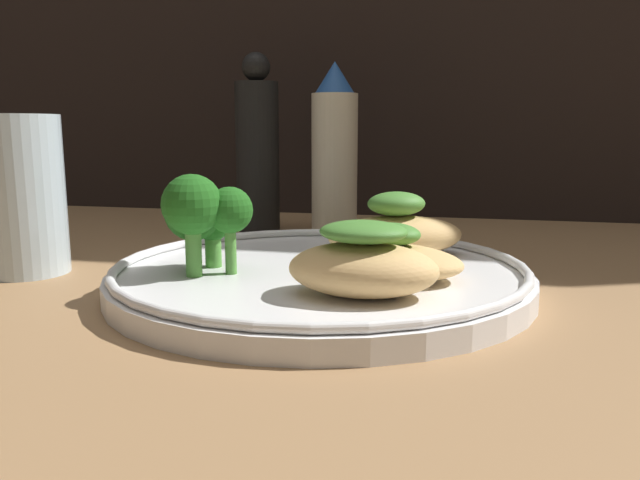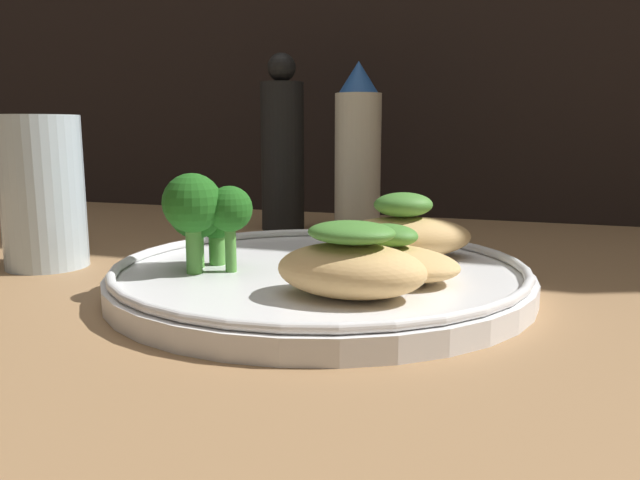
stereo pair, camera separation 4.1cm
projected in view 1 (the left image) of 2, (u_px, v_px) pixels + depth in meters
The scene contains 9 objects.
ground_plane at pixel (320, 297), 41.58cm from camera, with size 180.00×180.00×1.00cm, color #936D47.
plate at pixel (320, 276), 41.31cm from camera, with size 27.62×27.62×2.00cm.
grilled_meat_front at pixel (363, 264), 34.56cm from camera, with size 8.44×5.82×4.24cm.
grilled_meat_middle at pixel (391, 257), 39.27cm from camera, with size 11.04×9.23×3.40cm.
grilled_meat_back at pixel (396, 231), 45.32cm from camera, with size 11.24×8.75×4.73cm.
broccoli_bunch at pixel (201, 213), 39.74cm from camera, with size 6.05×5.95×6.47cm.
sauce_bottle at pixel (335, 153), 62.76cm from camera, with size 4.64×4.64×17.11cm.
pepper_grinder at pixel (258, 151), 64.54cm from camera, with size 4.49×4.49×18.20cm.
drinking_glass at pixel (17, 196), 45.06cm from camera, with size 6.17×6.17×11.62cm.
Camera 1 is at (9.07, -39.20, 10.64)cm, focal length 35.00 mm.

